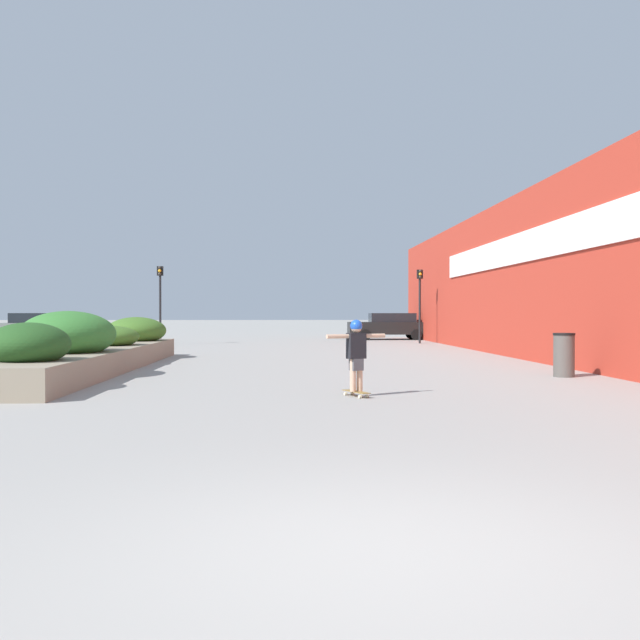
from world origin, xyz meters
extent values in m
plane|color=gray|center=(0.00, 0.00, 0.00)|extent=(300.00, 300.00, 0.00)
cube|color=#B23323|center=(7.35, 17.26, 2.75)|extent=(0.60, 45.42, 5.50)
cube|color=white|center=(7.01, 11.45, 3.65)|extent=(0.06, 33.81, 0.99)
cube|color=gray|center=(-5.73, 14.57, 0.30)|extent=(2.07, 13.81, 0.59)
ellipsoid|color=#234C1E|center=(-5.66, 9.63, 0.91)|extent=(1.58, 1.72, 0.86)
ellipsoid|color=#33702D|center=(-5.83, 12.71, 1.01)|extent=(2.20, 2.62, 1.12)
ellipsoid|color=#3D6623|center=(-5.70, 16.28, 0.83)|extent=(1.63, 1.82, 0.64)
ellipsoid|color=#3D6623|center=(-5.65, 19.61, 0.93)|extent=(1.97, 2.03, 0.91)
cube|color=olive|center=(0.64, 8.39, 0.09)|extent=(0.48, 0.74, 0.01)
cylinder|color=beige|center=(0.46, 8.59, 0.03)|extent=(0.07, 0.07, 0.06)
cylinder|color=beige|center=(0.59, 8.66, 0.03)|extent=(0.07, 0.07, 0.06)
cylinder|color=beige|center=(0.68, 8.13, 0.03)|extent=(0.07, 0.07, 0.06)
cylinder|color=beige|center=(0.82, 8.19, 0.03)|extent=(0.07, 0.07, 0.06)
cylinder|color=tan|center=(0.57, 8.36, 0.39)|extent=(0.15, 0.15, 0.60)
cylinder|color=tan|center=(0.70, 8.42, 0.39)|extent=(0.15, 0.15, 0.60)
cube|color=#4C4C51|center=(0.64, 8.39, 0.58)|extent=(0.27, 0.25, 0.21)
cube|color=black|center=(0.64, 8.39, 0.92)|extent=(0.38, 0.30, 0.47)
cylinder|color=tan|center=(0.29, 8.23, 1.10)|extent=(0.43, 0.26, 0.08)
cylinder|color=tan|center=(0.99, 8.56, 1.10)|extent=(0.43, 0.26, 0.08)
sphere|color=tan|center=(0.64, 8.39, 1.26)|extent=(0.19, 0.19, 0.19)
sphere|color=blue|center=(0.64, 8.39, 1.29)|extent=(0.22, 0.22, 0.22)
cylinder|color=#514C47|center=(5.97, 12.13, 0.50)|extent=(0.49, 0.49, 1.00)
cylinder|color=black|center=(5.97, 12.13, 1.02)|extent=(0.51, 0.51, 0.05)
cube|color=black|center=(5.24, 35.99, 0.65)|extent=(4.62, 1.88, 0.69)
cube|color=black|center=(5.42, 35.99, 1.26)|extent=(2.54, 1.66, 0.51)
cylinder|color=black|center=(3.80, 35.10, 0.31)|extent=(0.61, 0.22, 0.61)
cylinder|color=black|center=(3.80, 36.89, 0.31)|extent=(0.61, 0.22, 0.61)
cylinder|color=black|center=(6.67, 35.10, 0.31)|extent=(0.61, 0.22, 0.61)
cylinder|color=black|center=(6.67, 36.89, 0.31)|extent=(0.61, 0.22, 0.61)
cube|color=#BCBCC1|center=(17.61, 33.87, 0.66)|extent=(4.04, 1.86, 0.61)
cube|color=black|center=(17.45, 33.87, 1.20)|extent=(2.22, 1.64, 0.47)
cylinder|color=black|center=(18.86, 34.75, 0.35)|extent=(0.71, 0.22, 0.71)
cylinder|color=black|center=(16.36, 34.75, 0.35)|extent=(0.71, 0.22, 0.71)
cylinder|color=black|center=(16.36, 32.99, 0.35)|extent=(0.71, 0.22, 0.71)
cube|color=slate|center=(-14.45, 35.78, 0.64)|extent=(4.20, 1.87, 0.67)
cube|color=black|center=(-14.62, 35.78, 1.24)|extent=(2.31, 1.65, 0.54)
cylinder|color=black|center=(-13.15, 36.67, 0.30)|extent=(0.60, 0.22, 0.60)
cylinder|color=black|center=(-13.15, 34.90, 0.30)|extent=(0.60, 0.22, 0.60)
cylinder|color=black|center=(-15.75, 36.67, 0.30)|extent=(0.60, 0.22, 0.60)
cylinder|color=black|center=(-15.75, 34.90, 0.30)|extent=(0.60, 0.22, 0.60)
cylinder|color=black|center=(-6.68, 30.00, 1.66)|extent=(0.11, 0.11, 3.31)
cube|color=black|center=(-6.68, 30.00, 3.54)|extent=(0.28, 0.20, 0.45)
sphere|color=#2D2823|center=(-6.68, 29.87, 3.69)|extent=(0.15, 0.15, 0.15)
sphere|color=orange|center=(-6.68, 29.87, 3.54)|extent=(0.15, 0.15, 0.15)
sphere|color=#2D2823|center=(-6.68, 29.87, 3.39)|extent=(0.15, 0.15, 0.15)
cylinder|color=black|center=(6.04, 30.77, 1.62)|extent=(0.11, 0.11, 3.23)
cube|color=black|center=(6.04, 30.77, 3.46)|extent=(0.28, 0.20, 0.45)
sphere|color=#2D2823|center=(6.04, 30.65, 3.61)|extent=(0.15, 0.15, 0.15)
sphere|color=orange|center=(6.04, 30.65, 3.46)|extent=(0.15, 0.15, 0.15)
sphere|color=#2D2823|center=(6.04, 30.65, 3.31)|extent=(0.15, 0.15, 0.15)
camera|label=1|loc=(-0.64, -4.50, 1.52)|focal=40.00mm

